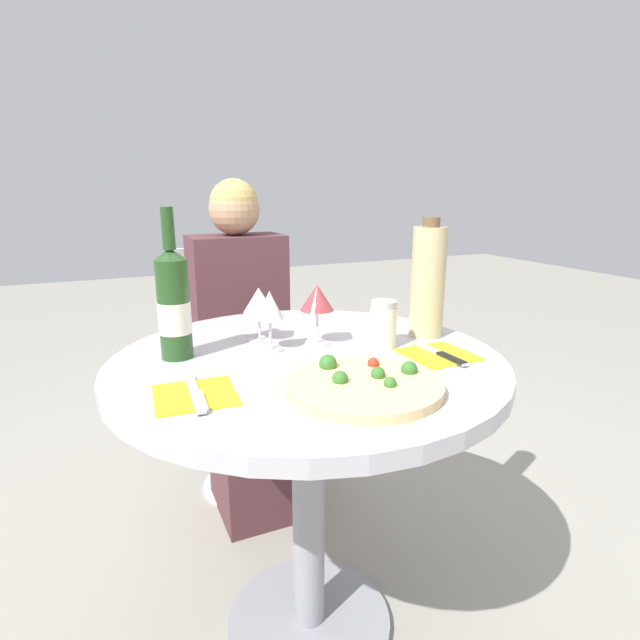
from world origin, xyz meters
TOP-DOWN VIEW (x-y plane):
  - ground_plane at (0.00, 0.00)m, footprint 12.00×12.00m
  - dining_table at (0.00, 0.00)m, footprint 0.92×0.92m
  - chair_behind_diner at (0.03, 0.78)m, footprint 0.37×0.37m
  - seated_diner at (0.03, 0.64)m, footprint 0.33×0.41m
  - pizza_large at (0.02, -0.23)m, footprint 0.31×0.31m
  - wine_bottle at (-0.28, 0.12)m, footprint 0.07×0.07m
  - tall_carafe at (0.35, 0.03)m, footprint 0.09×0.09m
  - sugar_shaker at (0.20, -0.01)m, footprint 0.07×0.07m
  - wine_glass_front_left at (-0.06, 0.08)m, footprint 0.07×0.07m
  - wine_glass_back_left at (-0.06, 0.17)m, footprint 0.08×0.08m
  - wine_glass_front_right at (0.06, 0.08)m, footprint 0.08×0.08m
  - place_setting_left at (-0.28, -0.13)m, footprint 0.16×0.19m
  - place_setting_right at (0.28, -0.13)m, footprint 0.15×0.19m

SIDE VIEW (x-z plane):
  - ground_plane at x=0.00m, z-range 0.00..0.00m
  - chair_behind_diner at x=0.03m, z-range -0.01..0.93m
  - seated_diner at x=0.03m, z-range -0.06..1.13m
  - dining_table at x=0.00m, z-range 0.24..1.01m
  - place_setting_left at x=-0.28m, z-range 0.77..0.78m
  - place_setting_right at x=0.28m, z-range 0.77..0.78m
  - pizza_large at x=0.02m, z-range 0.76..0.81m
  - sugar_shaker at x=0.20m, z-range 0.77..0.89m
  - wine_glass_back_left at x=-0.06m, z-range 0.81..0.95m
  - wine_glass_front_left at x=-0.06m, z-range 0.81..0.95m
  - wine_glass_front_right at x=0.06m, z-range 0.81..0.96m
  - wine_bottle at x=-0.28m, z-range 0.73..1.07m
  - tall_carafe at x=0.35m, z-range 0.76..1.07m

